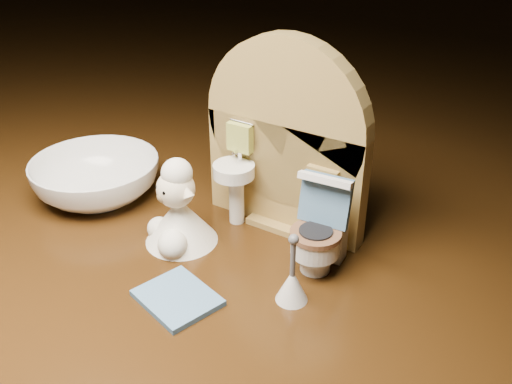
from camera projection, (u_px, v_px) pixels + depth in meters
backdrop_panel at (284, 148)px, 0.42m from camera, size 0.13×0.05×0.15m
toy_toilet at (320, 234)px, 0.40m from camera, size 0.04×0.05×0.07m
bath_mat at (177, 298)px, 0.37m from camera, size 0.06×0.05×0.00m
toilet_brush at (292, 283)px, 0.37m from camera, size 0.02×0.02×0.05m
plush_lamb at (178, 214)px, 0.42m from camera, size 0.05×0.06×0.07m
ceramic_bowl at (96, 178)px, 0.49m from camera, size 0.12×0.12×0.03m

